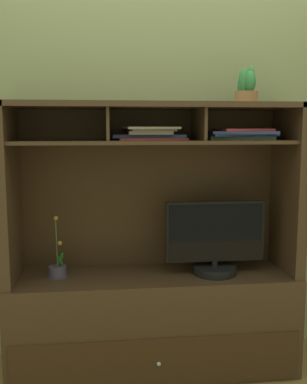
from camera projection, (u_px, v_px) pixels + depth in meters
The scene contains 8 objects.
floor_plane at pixel (154, 368), 2.68m from camera, with size 6.00×6.00×0.02m, color olive.
back_wall at pixel (149, 132), 2.74m from camera, with size 6.00×0.02×2.80m, color #8F9864.
media_console at pixel (153, 291), 2.62m from camera, with size 1.65×0.50×1.56m.
tv_monitor at pixel (215, 243), 2.57m from camera, with size 0.58×0.25×0.43m.
potted_orchid at pixel (58, 269), 2.54m from camera, with size 0.12×0.12×0.35m.
magazine_stack_left at pixel (241, 134), 2.54m from camera, with size 0.40×0.31×0.06m.
magazine_stack_centre at pixel (150, 134), 2.50m from camera, with size 0.41×0.28×0.07m.
potted_succulent at pixel (247, 88), 2.52m from camera, with size 0.15×0.16×0.21m.
Camera 1 is at (-0.29, -2.48, 1.43)m, focal length 41.65 mm.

